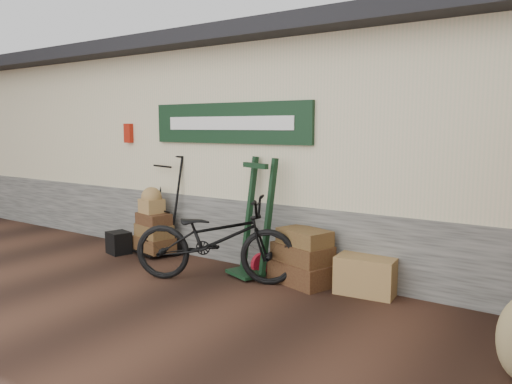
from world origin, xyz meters
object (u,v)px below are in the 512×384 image
black_trunk (119,243)px  suitcase_stack (302,256)px  bicycle (215,235)px  porter_trolley (163,204)px  green_barrow (255,217)px  wicker_hamper (367,275)px

black_trunk → suitcase_stack: bearing=6.2°
black_trunk → bicycle: (2.06, -0.23, 0.42)m
porter_trolley → green_barrow: (1.78, -0.14, 0.00)m
green_barrow → black_trunk: (-2.33, -0.27, -0.59)m
suitcase_stack → black_trunk: suitcase_stack is taller
bicycle → green_barrow: bearing=-52.2°
wicker_hamper → black_trunk: wicker_hamper is taller
suitcase_stack → wicker_hamper: (0.79, 0.09, -0.13)m
wicker_hamper → bicycle: (-1.72, -0.64, 0.37)m
suitcase_stack → bicycle: bicycle is taller
green_barrow → wicker_hamper: 1.56m
porter_trolley → suitcase_stack: (2.44, -0.09, -0.41)m
suitcase_stack → black_trunk: size_ratio=2.33×
green_barrow → bicycle: size_ratio=0.74×
porter_trolley → black_trunk: (-0.54, -0.41, -0.59)m
green_barrow → black_trunk: 2.41m
porter_trolley → wicker_hamper: (3.24, 0.00, -0.54)m
green_barrow → black_trunk: bearing=-153.3°
porter_trolley → green_barrow: size_ratio=1.00×
wicker_hamper → black_trunk: size_ratio=2.01×
green_barrow → suitcase_stack: 0.78m
porter_trolley → black_trunk: size_ratio=4.55×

